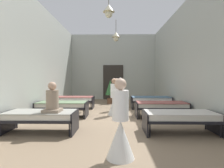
{
  "coord_description": "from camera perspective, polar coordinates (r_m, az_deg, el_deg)",
  "views": [
    {
      "loc": [
        0.14,
        -6.5,
        1.46
      ],
      "look_at": [
        0.0,
        1.11,
        1.22
      ],
      "focal_mm": 27.62,
      "sensor_mm": 36.0,
      "label": 1
    }
  ],
  "objects": [
    {
      "name": "nurse_mid_aisle",
      "position": [
        6.91,
        0.75,
        -5.93
      ],
      "size": [
        0.52,
        0.52,
        1.49
      ],
      "rotation": [
        0.0,
        0.0,
        2.56
      ],
      "color": "white",
      "rests_on": "ground"
    },
    {
      "name": "bed_right_row_1",
      "position": [
        6.81,
        15.91,
        -6.89
      ],
      "size": [
        1.9,
        0.84,
        0.57
      ],
      "color": "black",
      "rests_on": "ground"
    },
    {
      "name": "room_shell",
      "position": [
        7.81,
        0.02,
        7.82
      ],
      "size": [
        6.25,
        11.41,
        4.54
      ],
      "color": "#B2B7AD",
      "rests_on": "ground"
    },
    {
      "name": "bed_left_row_0",
      "position": [
        5.13,
        -22.46,
        -9.83
      ],
      "size": [
        1.9,
        0.84,
        0.57
      ],
      "color": "black",
      "rests_on": "ground"
    },
    {
      "name": "bed_left_row_1",
      "position": [
        6.88,
        -16.09,
        -6.79
      ],
      "size": [
        1.9,
        0.84,
        0.57
      ],
      "color": "black",
      "rests_on": "ground"
    },
    {
      "name": "nurse_far_aisle",
      "position": [
        7.94,
        1.6,
        -4.91
      ],
      "size": [
        0.52,
        0.52,
        1.49
      ],
      "rotation": [
        0.0,
        0.0,
        1.38
      ],
      "color": "white",
      "rests_on": "ground"
    },
    {
      "name": "ground_plane",
      "position": [
        6.68,
        -0.18,
        -11.26
      ],
      "size": [
        6.45,
        11.81,
        0.1
      ],
      "primitive_type": "cube",
      "color": "#8C755B"
    },
    {
      "name": "bed_left_row_2",
      "position": [
        8.7,
        -12.38,
        -4.96
      ],
      "size": [
        1.9,
        0.84,
        0.57
      ],
      "color": "black",
      "rests_on": "ground"
    },
    {
      "name": "bed_right_row_2",
      "position": [
        8.64,
        12.67,
        -5.01
      ],
      "size": [
        1.9,
        0.84,
        0.57
      ],
      "color": "black",
      "rests_on": "ground"
    },
    {
      "name": "nurse_near_aisle",
      "position": [
        3.26,
        2.8,
        -14.79
      ],
      "size": [
        0.52,
        0.52,
        1.49
      ],
      "rotation": [
        0.0,
        0.0,
        4.86
      ],
      "color": "white",
      "rests_on": "ground"
    },
    {
      "name": "bed_right_row_0",
      "position": [
        5.02,
        21.55,
        -10.06
      ],
      "size": [
        1.9,
        0.84,
        0.57
      ],
      "color": "black",
      "rests_on": "ground"
    },
    {
      "name": "patient_seated_primary",
      "position": [
        4.85,
        -19.14,
        -5.31
      ],
      "size": [
        0.44,
        0.44,
        0.8
      ],
      "color": "gray",
      "rests_on": "bed_left_row_0"
    },
    {
      "name": "potted_plant",
      "position": [
        10.02,
        -0.61,
        -1.68
      ],
      "size": [
        0.55,
        0.55,
        1.39
      ],
      "color": "brown",
      "rests_on": "ground"
    }
  ]
}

